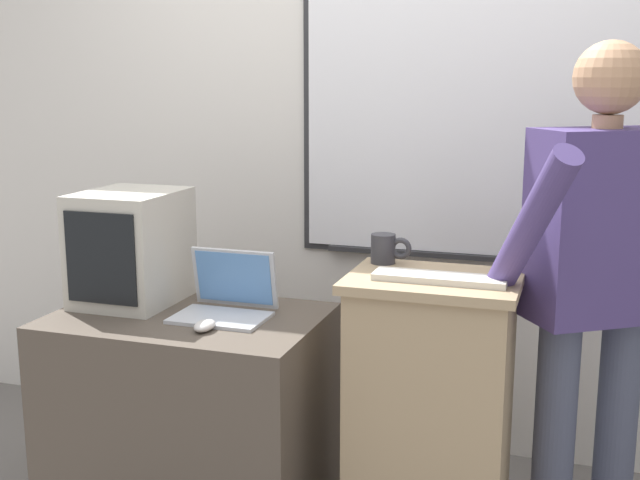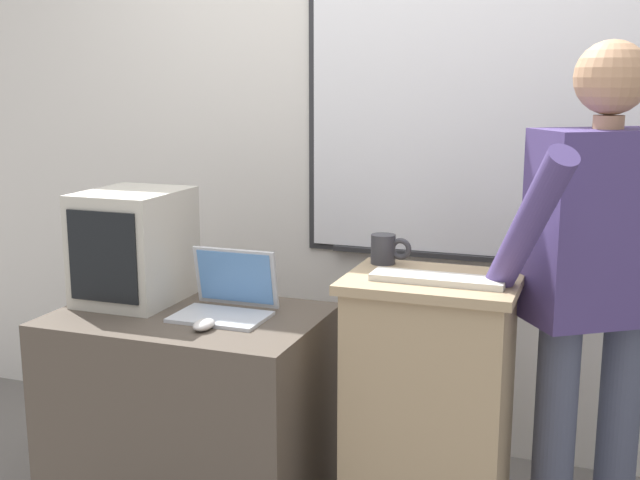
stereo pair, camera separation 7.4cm
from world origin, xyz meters
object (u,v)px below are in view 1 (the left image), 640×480
object	(u,v)px
laptop	(228,296)
wireless_keyboard	(440,278)
lectern_podium	(430,417)
computer_mouse_by_laptop	(205,326)
person_presenter	(597,270)
coffee_mug	(385,249)
side_desk	(191,415)
crt_monitor	(131,247)

from	to	relation	value
laptop	wireless_keyboard	distance (m)	0.75
lectern_podium	wireless_keyboard	distance (m)	0.47
lectern_podium	computer_mouse_by_laptop	world-z (taller)	lectern_podium
person_presenter	coffee_mug	xyz separation A→B (m)	(-0.66, -0.04, 0.03)
laptop	computer_mouse_by_laptop	distance (m)	0.20
side_desk	person_presenter	world-z (taller)	person_presenter
lectern_podium	person_presenter	bearing A→B (deg)	19.60
side_desk	coffee_mug	bearing A→B (deg)	13.51
crt_monitor	coffee_mug	xyz separation A→B (m)	(0.92, 0.06, 0.04)
computer_mouse_by_laptop	side_desk	bearing A→B (deg)	133.85
computer_mouse_by_laptop	coffee_mug	xyz separation A→B (m)	(0.52, 0.30, 0.23)
side_desk	lectern_podium	bearing A→B (deg)	1.74
crt_monitor	lectern_podium	bearing A→B (deg)	-3.47
laptop	person_presenter	bearing A→B (deg)	7.00
coffee_mug	crt_monitor	bearing A→B (deg)	-175.98
side_desk	computer_mouse_by_laptop	xyz separation A→B (m)	(0.14, -0.14, 0.38)
laptop	computer_mouse_by_laptop	size ratio (longest dim) A/B	3.12
laptop	computer_mouse_by_laptop	world-z (taller)	laptop
wireless_keyboard	computer_mouse_by_laptop	bearing A→B (deg)	-170.95
laptop	coffee_mug	xyz separation A→B (m)	(0.52, 0.11, 0.18)
computer_mouse_by_laptop	person_presenter	bearing A→B (deg)	15.92
side_desk	wireless_keyboard	distance (m)	1.04
laptop	crt_monitor	xyz separation A→B (m)	(-0.39, 0.04, 0.14)
lectern_podium	crt_monitor	distance (m)	1.20
lectern_podium	computer_mouse_by_laptop	bearing A→B (deg)	-166.66
lectern_podium	coffee_mug	bearing A→B (deg)	144.78
coffee_mug	person_presenter	bearing A→B (deg)	3.33
wireless_keyboard	crt_monitor	xyz separation A→B (m)	(-1.13, 0.12, -0.00)
person_presenter	wireless_keyboard	world-z (taller)	person_presenter
crt_monitor	side_desk	bearing A→B (deg)	-19.24
person_presenter	wireless_keyboard	size ratio (longest dim) A/B	4.10
side_desk	coffee_mug	size ratio (longest dim) A/B	6.74
person_presenter	laptop	bearing A→B (deg)	152.85
laptop	coffee_mug	bearing A→B (deg)	11.58
laptop	coffee_mug	distance (m)	0.56
lectern_podium	laptop	distance (m)	0.78
side_desk	computer_mouse_by_laptop	world-z (taller)	computer_mouse_by_laptop
laptop	wireless_keyboard	size ratio (longest dim) A/B	0.78
crt_monitor	coffee_mug	bearing A→B (deg)	4.02
side_desk	person_presenter	bearing A→B (deg)	8.45
side_desk	person_presenter	xyz separation A→B (m)	(1.31, 0.19, 0.58)
coffee_mug	side_desk	bearing A→B (deg)	-166.49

